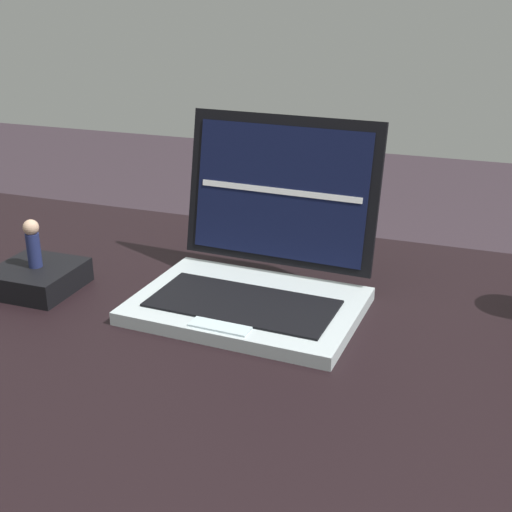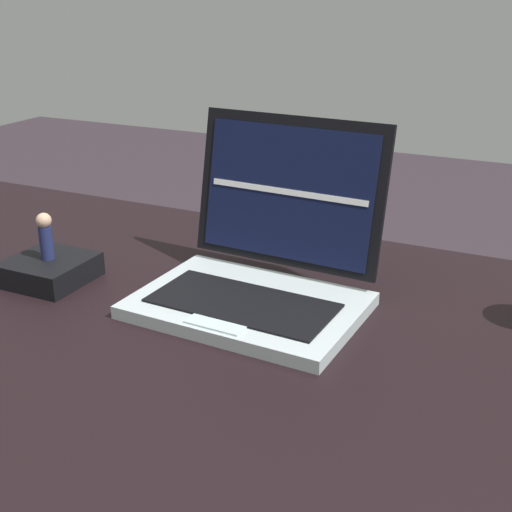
{
  "view_description": "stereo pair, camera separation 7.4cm",
  "coord_description": "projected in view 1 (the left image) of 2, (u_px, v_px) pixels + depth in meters",
  "views": [
    {
      "loc": [
        0.24,
        -0.66,
        1.1
      ],
      "look_at": [
        -0.02,
        0.06,
        0.79
      ],
      "focal_mm": 47.89,
      "sensor_mm": 36.0,
      "label": 1
    },
    {
      "loc": [
        0.31,
        -0.63,
        1.1
      ],
      "look_at": [
        -0.02,
        0.06,
        0.79
      ],
      "focal_mm": 47.89,
      "sensor_mm": 36.0,
      "label": 2
    }
  ],
  "objects": [
    {
      "name": "desk",
      "position": [
        256.0,
        397.0,
        0.83
      ],
      "size": [
        1.64,
        0.79,
        0.71
      ],
      "color": "black",
      "rests_on": "ground"
    },
    {
      "name": "laptop_front",
      "position": [
        258.0,
        267.0,
        0.88
      ],
      "size": [
        0.29,
        0.25,
        0.23
      ],
      "color": "#B0BCBF",
      "rests_on": "desk"
    },
    {
      "name": "figurine_stand",
      "position": [
        37.0,
        278.0,
        0.93
      ],
      "size": [
        0.11,
        0.11,
        0.03
      ],
      "primitive_type": "cube",
      "color": "black",
      "rests_on": "desk"
    },
    {
      "name": "figurine",
      "position": [
        33.0,
        242.0,
        0.91
      ],
      "size": [
        0.02,
        0.02,
        0.07
      ],
      "color": "navy",
      "rests_on": "figurine_stand"
    }
  ]
}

